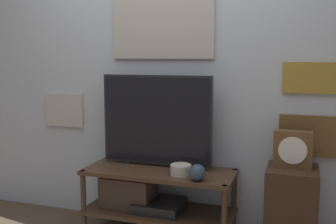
# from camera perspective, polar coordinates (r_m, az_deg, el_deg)

# --- Properties ---
(wall_back) EXTENTS (6.40, 0.08, 2.70)m
(wall_back) POSITION_cam_1_polar(r_m,az_deg,el_deg) (3.16, 0.43, 7.36)
(wall_back) COLOR #B2BCC6
(wall_back) RESTS_ON ground_plane
(media_console) EXTENTS (1.15, 0.46, 0.53)m
(media_console) POSITION_cam_1_polar(r_m,az_deg,el_deg) (3.11, -2.95, -11.76)
(media_console) COLOR #422D1E
(media_console) RESTS_ON ground_plane
(television) EXTENTS (0.88, 0.05, 0.72)m
(television) POSITION_cam_1_polar(r_m,az_deg,el_deg) (3.05, -1.69, -1.18)
(television) COLOR black
(television) RESTS_ON media_console
(vase_round_glass) EXTENTS (0.12, 0.12, 0.12)m
(vase_round_glass) POSITION_cam_1_polar(r_m,az_deg,el_deg) (2.76, 4.28, -8.75)
(vase_round_glass) COLOR #2D4251
(vase_round_glass) RESTS_ON media_console
(vase_wide_bowl) EXTENTS (0.15, 0.15, 0.08)m
(vase_wide_bowl) POSITION_cam_1_polar(r_m,az_deg,el_deg) (2.89, 1.87, -8.37)
(vase_wide_bowl) COLOR beige
(vase_wide_bowl) RESTS_ON media_console
(side_table) EXTENTS (0.35, 0.37, 0.62)m
(side_table) POSITION_cam_1_polar(r_m,az_deg,el_deg) (2.96, 17.39, -13.58)
(side_table) COLOR #382319
(side_table) RESTS_ON ground_plane
(mantel_clock) EXTENTS (0.26, 0.11, 0.25)m
(mantel_clock) POSITION_cam_1_polar(r_m,az_deg,el_deg) (2.87, 17.65, -5.13)
(mantel_clock) COLOR brown
(mantel_clock) RESTS_ON side_table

